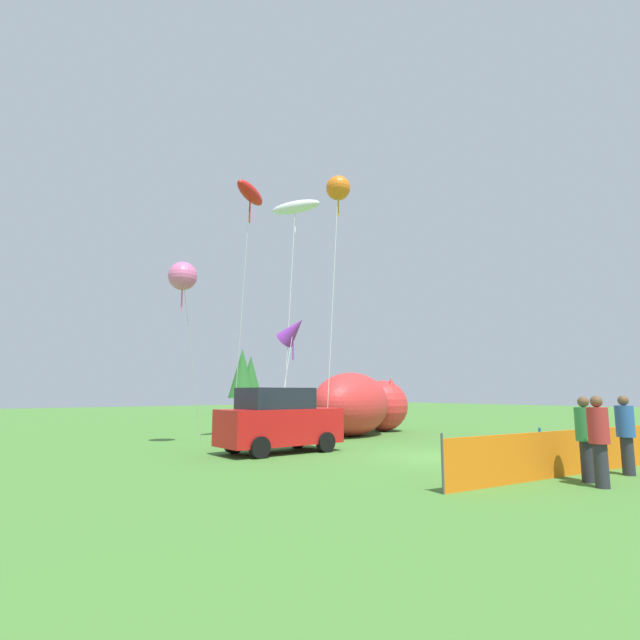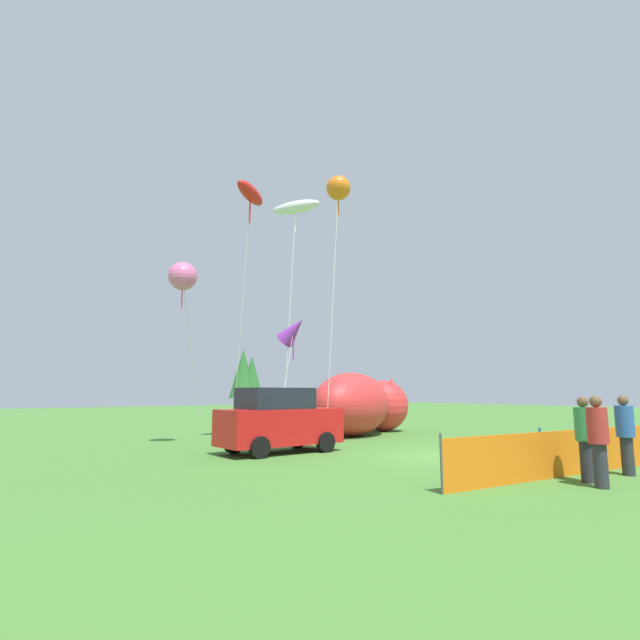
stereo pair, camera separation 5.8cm
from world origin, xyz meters
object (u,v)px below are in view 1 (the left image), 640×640
object	(u,v)px
parked_car	(279,421)
inflatable_cat	(361,406)
kite_orange_flower	(338,189)
kite_purple_delta	(293,330)
spectator_in_blue_shirt	(626,431)
kite_pink_octopus	(183,276)
folding_chair	(544,439)
spectator_in_green_shirt	(599,437)
spectator_in_grey_shirt	(586,435)
kite_red_lizard	(250,194)
kite_white_ghost	(295,208)

from	to	relation	value
parked_car	inflatable_cat	size ratio (longest dim) A/B	0.57
kite_orange_flower	kite_purple_delta	bearing A→B (deg)	123.72
spectator_in_blue_shirt	kite_pink_octopus	distance (m)	15.05
parked_car	folding_chair	bearing A→B (deg)	-41.95
kite_orange_flower	spectator_in_green_shirt	bearing A→B (deg)	-101.45
inflatable_cat	kite_pink_octopus	world-z (taller)	kite_pink_octopus
folding_chair	spectator_in_grey_shirt	world-z (taller)	spectator_in_grey_shirt
kite_red_lizard	spectator_in_blue_shirt	bearing A→B (deg)	-74.13
inflatable_cat	kite_purple_delta	distance (m)	4.97
kite_purple_delta	spectator_in_grey_shirt	bearing A→B (deg)	-93.08
folding_chair	kite_orange_flower	bearing A→B (deg)	159.56
spectator_in_grey_shirt	inflatable_cat	bearing A→B (deg)	70.52
spectator_in_grey_shirt	kite_red_lizard	distance (m)	15.44
inflatable_cat	spectator_in_grey_shirt	bearing A→B (deg)	-130.30
kite_pink_octopus	kite_purple_delta	xyz separation A→B (m)	(5.18, 0.09, -1.68)
spectator_in_green_shirt	kite_red_lizard	size ratio (longest dim) A/B	0.18
kite_red_lizard	kite_white_ghost	distance (m)	3.92
spectator_in_green_shirt	kite_pink_octopus	size ratio (longest dim) A/B	0.28
parked_car	spectator_in_grey_shirt	bearing A→B (deg)	-74.70
kite_white_ghost	kite_red_lizard	bearing A→B (deg)	-154.32
spectator_in_grey_shirt	kite_orange_flower	xyz separation A→B (m)	(1.84, 10.82, 9.91)
kite_pink_octopus	kite_white_ghost	bearing A→B (deg)	13.23
spectator_in_blue_shirt	kite_red_lizard	size ratio (longest dim) A/B	0.18
kite_purple_delta	kite_orange_flower	bearing A→B (deg)	-56.28
kite_orange_flower	spectator_in_blue_shirt	bearing A→B (deg)	-90.51
spectator_in_blue_shirt	kite_red_lizard	world-z (taller)	kite_red_lizard
kite_purple_delta	kite_white_ghost	bearing A→B (deg)	53.54
kite_red_lizard	kite_pink_octopus	distance (m)	4.76
inflatable_cat	kite_pink_octopus	xyz separation A→B (m)	(-8.84, 0.22, 5.02)
parked_car	kite_pink_octopus	xyz separation A→B (m)	(-1.99, 3.78, 5.30)
folding_chair	spectator_in_blue_shirt	xyz separation A→B (m)	(-2.15, -3.24, 0.54)
kite_red_lizard	kite_orange_flower	distance (m)	3.97
spectator_in_grey_shirt	kite_pink_octopus	bearing A→B (deg)	109.85
folding_chair	kite_red_lizard	distance (m)	14.53
spectator_in_blue_shirt	spectator_in_green_shirt	world-z (taller)	spectator_in_green_shirt
inflatable_cat	spectator_in_grey_shirt	world-z (taller)	inflatable_cat
kite_purple_delta	spectator_in_blue_shirt	bearing A→B (deg)	-85.20
spectator_in_grey_shirt	kite_purple_delta	xyz separation A→B (m)	(0.68, 12.56, 3.64)
kite_red_lizard	kite_orange_flower	bearing A→B (deg)	-21.71
parked_car	kite_orange_flower	bearing A→B (deg)	25.20
spectator_in_blue_shirt	spectator_in_grey_shirt	bearing A→B (deg)	175.06
parked_car	inflatable_cat	distance (m)	7.72
kite_orange_flower	kite_white_ghost	size ratio (longest dim) A/B	1.01
spectator_in_green_shirt	kite_purple_delta	xyz separation A→B (m)	(1.12, 13.04, 3.62)
kite_purple_delta	spectator_in_green_shirt	bearing A→B (deg)	-94.91
parked_car	kite_purple_delta	distance (m)	6.18
kite_red_lizard	kite_white_ghost	size ratio (longest dim) A/B	0.95
spectator_in_grey_shirt	kite_pink_octopus	size ratio (longest dim) A/B	0.27
spectator_in_green_shirt	kite_white_ghost	distance (m)	17.62
spectator_in_blue_shirt	kite_white_ghost	xyz separation A→B (m)	(-0.06, 14.08, 9.92)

